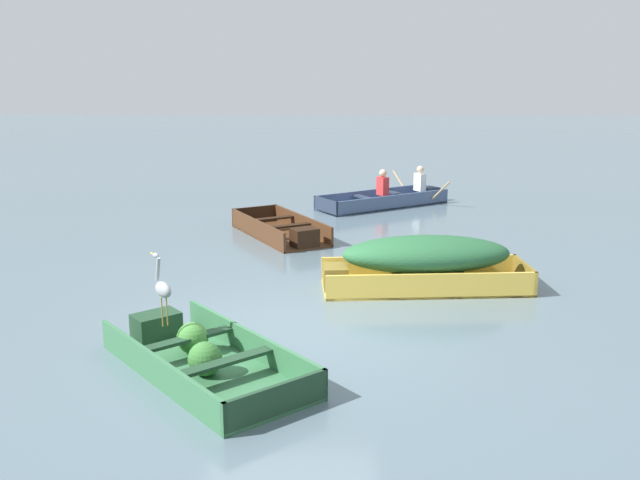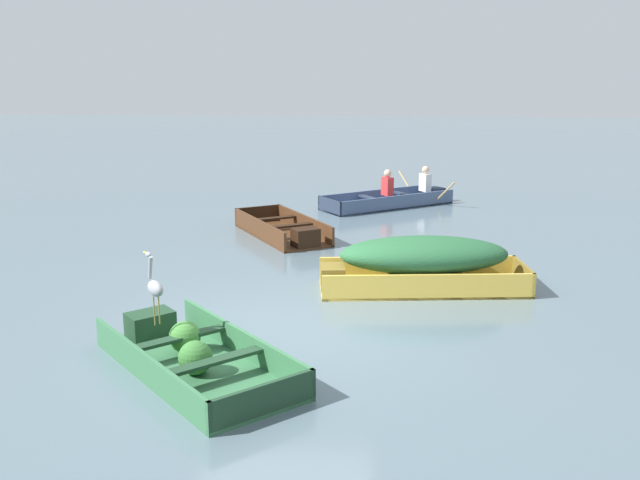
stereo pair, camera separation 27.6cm
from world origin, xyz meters
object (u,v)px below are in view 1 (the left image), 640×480
dinghy_green_foreground (199,356)px  heron_on_dinghy (163,287)px  skiff_yellow_near_moored (424,259)px  skiff_dark_varnish_mid_moored (283,231)px  rowboat_slate_blue_with_crew (389,198)px

dinghy_green_foreground → heron_on_dinghy: 0.89m
skiff_yellow_near_moored → skiff_dark_varnish_mid_moored: skiff_yellow_near_moored is taller
dinghy_green_foreground → skiff_yellow_near_moored: (2.81, 3.08, 0.33)m
skiff_dark_varnish_mid_moored → skiff_yellow_near_moored: bearing=-52.3°
dinghy_green_foreground → skiff_yellow_near_moored: 4.18m
skiff_yellow_near_moored → rowboat_slate_blue_with_crew: 6.74m
skiff_yellow_near_moored → heron_on_dinghy: heron_on_dinghy is taller
dinghy_green_foreground → rowboat_slate_blue_with_crew: rowboat_slate_blue_with_crew is taller
skiff_dark_varnish_mid_moored → rowboat_slate_blue_with_crew: size_ratio=0.84×
heron_on_dinghy → skiff_dark_varnish_mid_moored: bearing=83.0°
dinghy_green_foreground → skiff_dark_varnish_mid_moored: (0.30, 6.32, -0.01)m
dinghy_green_foreground → skiff_yellow_near_moored: size_ratio=0.91×
heron_on_dinghy → skiff_yellow_near_moored: bearing=41.3°
skiff_yellow_near_moored → heron_on_dinghy: size_ratio=3.85×
dinghy_green_foreground → heron_on_dinghy: heron_on_dinghy is taller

